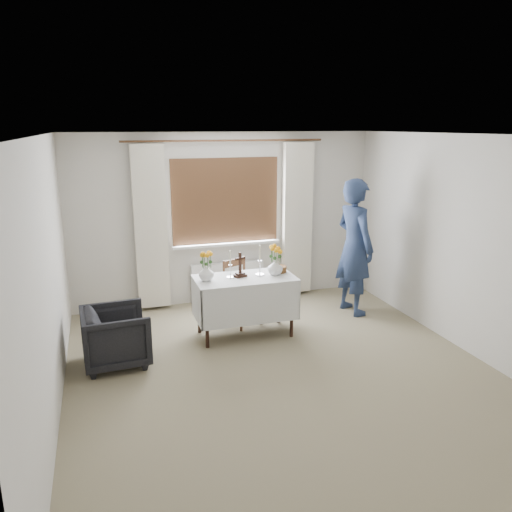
{
  "coord_description": "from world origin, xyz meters",
  "views": [
    {
      "loc": [
        -1.76,
        -4.55,
        2.59
      ],
      "look_at": [
        -0.02,
        0.93,
        1.08
      ],
      "focal_mm": 35.0,
      "sensor_mm": 36.0,
      "label": 1
    }
  ],
  "objects_px": {
    "flower_vase_right": "(275,267)",
    "armchair": "(116,336)",
    "wooden_chair": "(243,293)",
    "person": "(354,247)",
    "wooden_cross": "(240,265)",
    "flower_vase_left": "(206,273)",
    "altar_table": "(245,306)"
  },
  "relations": [
    {
      "from": "armchair",
      "to": "flower_vase_left",
      "type": "bearing_deg",
      "value": -76.1
    },
    {
      "from": "flower_vase_left",
      "to": "armchair",
      "type": "bearing_deg",
      "value": -162.29
    },
    {
      "from": "wooden_cross",
      "to": "flower_vase_left",
      "type": "distance_m",
      "value": 0.44
    },
    {
      "from": "wooden_chair",
      "to": "armchair",
      "type": "distance_m",
      "value": 1.8
    },
    {
      "from": "flower_vase_right",
      "to": "armchair",
      "type": "bearing_deg",
      "value": -170.61
    },
    {
      "from": "armchair",
      "to": "person",
      "type": "relative_size",
      "value": 0.37
    },
    {
      "from": "flower_vase_left",
      "to": "flower_vase_right",
      "type": "distance_m",
      "value": 0.87
    },
    {
      "from": "altar_table",
      "to": "flower_vase_right",
      "type": "xyz_separation_m",
      "value": [
        0.39,
        -0.01,
        0.48
      ]
    },
    {
      "from": "wooden_chair",
      "to": "wooden_cross",
      "type": "bearing_deg",
      "value": -134.97
    },
    {
      "from": "person",
      "to": "flower_vase_right",
      "type": "bearing_deg",
      "value": 95.38
    },
    {
      "from": "flower_vase_left",
      "to": "flower_vase_right",
      "type": "relative_size",
      "value": 0.97
    },
    {
      "from": "wooden_chair",
      "to": "person",
      "type": "xyz_separation_m",
      "value": [
        1.61,
        -0.02,
        0.51
      ]
    },
    {
      "from": "armchair",
      "to": "flower_vase_left",
      "type": "relative_size",
      "value": 3.65
    },
    {
      "from": "wooden_chair",
      "to": "person",
      "type": "distance_m",
      "value": 1.69
    },
    {
      "from": "altar_table",
      "to": "wooden_cross",
      "type": "height_order",
      "value": "wooden_cross"
    },
    {
      "from": "wooden_chair",
      "to": "flower_vase_right",
      "type": "distance_m",
      "value": 0.64
    },
    {
      "from": "altar_table",
      "to": "wooden_chair",
      "type": "relative_size",
      "value": 1.42
    },
    {
      "from": "wooden_cross",
      "to": "flower_vase_right",
      "type": "relative_size",
      "value": 1.56
    },
    {
      "from": "altar_table",
      "to": "wooden_cross",
      "type": "distance_m",
      "value": 0.54
    },
    {
      "from": "wooden_chair",
      "to": "person",
      "type": "relative_size",
      "value": 0.46
    },
    {
      "from": "altar_table",
      "to": "wooden_chair",
      "type": "distance_m",
      "value": 0.36
    },
    {
      "from": "wooden_chair",
      "to": "armchair",
      "type": "xyz_separation_m",
      "value": [
        -1.66,
        -0.68,
        -0.11
      ]
    },
    {
      "from": "flower_vase_right",
      "to": "flower_vase_left",
      "type": "bearing_deg",
      "value": 178.31
    },
    {
      "from": "armchair",
      "to": "wooden_cross",
      "type": "xyz_separation_m",
      "value": [
        1.54,
        0.38,
        0.59
      ]
    },
    {
      "from": "wooden_cross",
      "to": "person",
      "type": "bearing_deg",
      "value": -6.78
    },
    {
      "from": "wooden_chair",
      "to": "armchair",
      "type": "height_order",
      "value": "wooden_chair"
    },
    {
      "from": "flower_vase_right",
      "to": "wooden_chair",
      "type": "bearing_deg",
      "value": 132.2
    },
    {
      "from": "person",
      "to": "flower_vase_left",
      "type": "bearing_deg",
      "value": 88.99
    },
    {
      "from": "armchair",
      "to": "wooden_cross",
      "type": "relative_size",
      "value": 2.27
    },
    {
      "from": "altar_table",
      "to": "wooden_cross",
      "type": "relative_size",
      "value": 3.95
    },
    {
      "from": "armchair",
      "to": "flower_vase_left",
      "type": "distance_m",
      "value": 1.28
    },
    {
      "from": "altar_table",
      "to": "flower_vase_left",
      "type": "distance_m",
      "value": 0.68
    }
  ]
}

